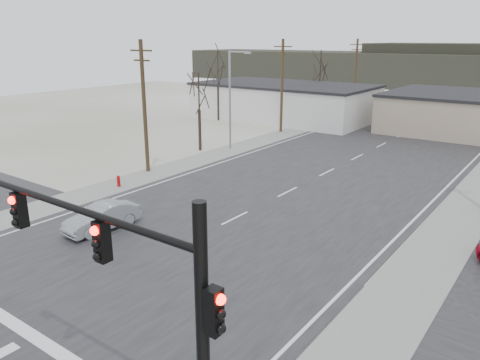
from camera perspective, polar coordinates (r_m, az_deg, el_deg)
The scene contains 19 objects.
ground at distance 21.99m, azimuth -13.42°, elevation -10.85°, with size 140.00×140.00×0.00m, color white.
main_road at distance 32.82m, azimuth 6.70°, elevation -1.03°, with size 18.00×110.00×0.05m, color black.
cross_road at distance 21.98m, azimuth -13.43°, elevation -10.81°, with size 90.00×10.00×0.04m, color black.
sidewalk_left at distance 42.54m, azimuth -2.41°, elevation 3.25°, with size 3.00×90.00×0.06m, color gray.
sidewalk_right at distance 34.14m, azimuth 26.72°, elevation -2.06°, with size 3.00×90.00×0.06m, color gray.
traffic_signal_mast at distance 10.93m, azimuth -12.44°, elevation -13.13°, with size 8.95×0.43×7.20m.
fire_hydrant at distance 33.90m, azimuth -14.59°, elevation -0.13°, with size 0.24×0.24×0.87m.
building_left_far at distance 61.39m, azimuth 5.35°, elevation 9.54°, with size 22.30×12.30×4.50m.
upole_left_b at distance 36.42m, azimuth -11.59°, elevation 8.93°, with size 2.20×0.30×10.00m.
upole_left_c at distance 51.95m, azimuth 5.14°, elevation 11.51°, with size 2.20×0.30×10.00m.
upole_left_d at distance 69.79m, azimuth 13.88°, elevation 12.47°, with size 2.20×0.30×10.00m.
streetlight_main at distance 43.32m, azimuth -1.04°, elevation 10.31°, with size 2.40×0.25×9.00m.
tree_left_near at distance 43.14m, azimuth -5.04°, elevation 10.42°, with size 3.30×3.30×7.35m.
tree_left_far at distance 65.31m, azimuth 9.78°, elevation 13.36°, with size 3.96×3.96×8.82m.
tree_left_mid at distance 59.51m, azimuth -2.71°, elevation 13.26°, with size 3.96×3.96×8.82m.
hill_left at distance 115.93m, azimuth 10.70°, elevation 13.40°, with size 70.00×18.00×7.00m, color #333026.
sedan_crossing at distance 26.56m, azimuth -16.48°, elevation -4.37°, with size 1.48×4.25×1.40m, color gray.
car_far_a at distance 66.06m, azimuth 24.39°, elevation 7.32°, with size 1.96×4.82×1.40m, color black.
car_far_b at distance 72.64m, azimuth 20.96°, elevation 8.45°, with size 1.67×4.14×1.41m, color black.
Camera 1 is at (15.18, -12.30, 10.08)m, focal length 35.00 mm.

